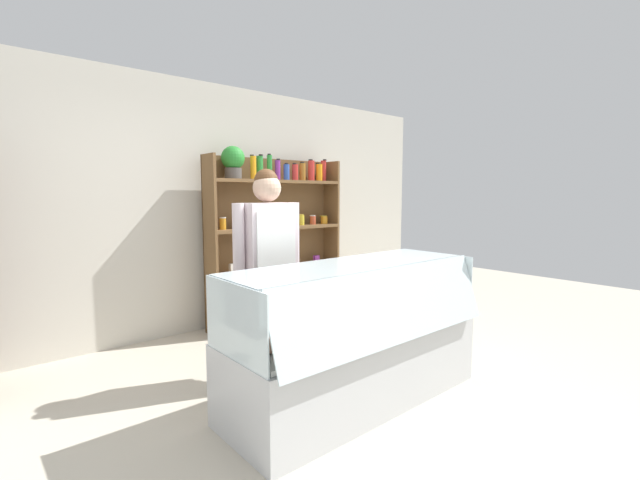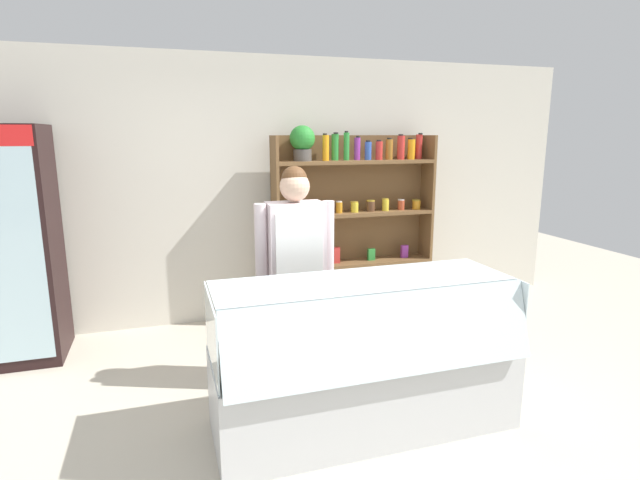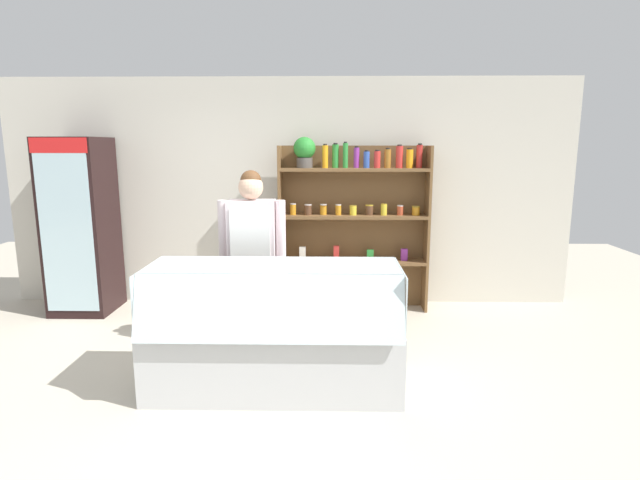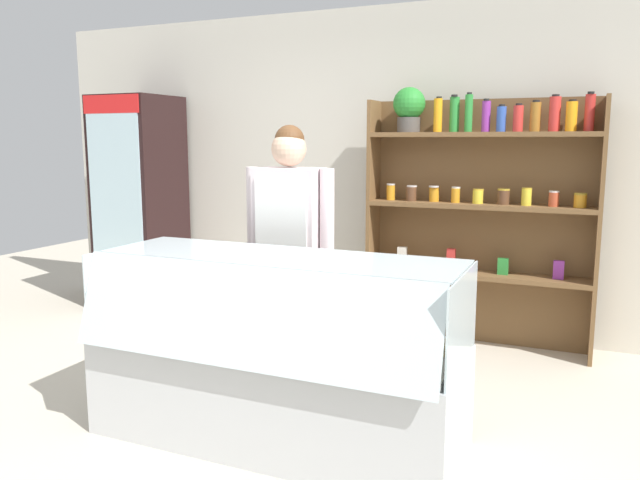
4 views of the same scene
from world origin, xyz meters
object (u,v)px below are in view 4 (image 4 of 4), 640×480
(shelving_unit, at_px, (474,200))
(shop_clerk, at_px, (289,234))
(drinks_fridge, at_px, (140,204))
(deli_display_case, at_px, (276,383))

(shelving_unit, xyz_separation_m, shop_clerk, (-0.94, -1.33, -0.14))
(drinks_fridge, relative_size, shelving_unit, 1.00)
(shelving_unit, bearing_deg, shop_clerk, -125.24)
(shelving_unit, relative_size, deli_display_case, 1.02)
(drinks_fridge, distance_m, shop_clerk, 2.45)
(shelving_unit, height_order, deli_display_case, shelving_unit)
(drinks_fridge, height_order, deli_display_case, drinks_fridge)
(drinks_fridge, relative_size, deli_display_case, 1.02)
(deli_display_case, xyz_separation_m, shop_clerk, (-0.27, 0.72, 0.70))
(shelving_unit, distance_m, shop_clerk, 1.63)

